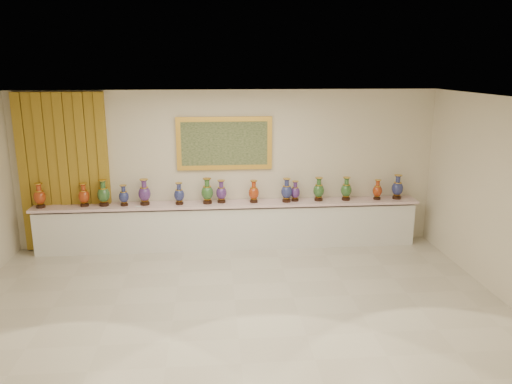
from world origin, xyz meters
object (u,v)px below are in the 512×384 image
Objects in this scene: counter at (229,226)px; vase_0 at (40,197)px; vase_1 at (84,196)px; vase_2 at (104,194)px.

vase_0 reaches higher than counter.
vase_0 is at bearing -179.25° from counter.
vase_0 is at bearing -178.13° from vase_1.
vase_0 reaches higher than vase_1.
vase_0 is 1.14m from vase_2.
counter is 3.51m from vase_0.
counter is 2.41m from vase_2.
counter is at bearing 0.75° from vase_0.
vase_1 is 0.89× the size of vase_2.
vase_0 is 0.78m from vase_1.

